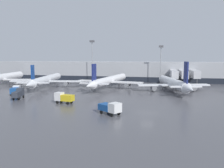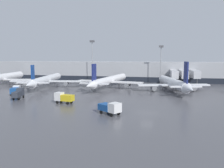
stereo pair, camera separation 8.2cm
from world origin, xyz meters
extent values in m
plane|color=#4C4C51|center=(0.00, 0.00, 0.00)|extent=(320.00, 320.00, 0.00)
cube|color=#9EA0A5|center=(0.00, 62.00, 4.50)|extent=(160.00, 16.00, 9.00)
cube|color=#1E232D|center=(0.00, 53.95, 1.20)|extent=(156.80, 0.10, 2.40)
cube|color=#BCBCC1|center=(8.39, 47.00, 4.60)|extent=(2.60, 13.99, 2.80)
cylinder|color=#3F4247|center=(8.39, 40.61, 1.60)|extent=(0.44, 0.44, 3.20)
cube|color=#BCBCC1|center=(12.01, 46.95, 4.60)|extent=(2.60, 14.10, 2.80)
cylinder|color=#3F4247|center=(12.01, 40.50, 1.60)|extent=(0.44, 0.44, 3.20)
cube|color=#BCBCC1|center=(16.50, 47.78, 4.60)|extent=(2.60, 12.45, 2.80)
cylinder|color=#3F4247|center=(16.50, 42.15, 1.60)|extent=(0.44, 0.44, 3.20)
cylinder|color=silver|center=(-39.01, 31.17, 2.90)|extent=(7.68, 28.59, 2.86)
cone|color=silver|center=(-41.71, 46.77, 2.90)|extent=(3.22, 3.57, 2.72)
cone|color=silver|center=(-36.22, 15.00, 2.90)|extent=(3.27, 4.67, 2.58)
cube|color=silver|center=(-38.89, 30.46, 2.33)|extent=(26.89, 6.89, 0.44)
cube|color=silver|center=(-36.78, 18.24, 3.19)|extent=(10.29, 3.03, 0.35)
cube|color=navy|center=(-36.78, 18.24, 6.31)|extent=(0.71, 2.13, 5.09)
cylinder|color=slate|center=(-46.31, 29.18, 1.46)|extent=(1.99, 2.80, 1.57)
cylinder|color=slate|center=(-31.47, 31.75, 1.46)|extent=(1.99, 2.80, 1.57)
cylinder|color=#2D2D33|center=(-40.59, 40.30, 0.81)|extent=(0.20, 0.20, 1.61)
cylinder|color=#2D2D33|center=(-43.01, 29.03, 0.81)|extent=(0.20, 0.20, 1.61)
cylinder|color=#2D2D33|center=(-34.53, 30.50, 0.81)|extent=(0.20, 0.20, 1.61)
cylinder|color=white|center=(-15.09, 34.04, 2.91)|extent=(7.28, 30.32, 2.75)
cone|color=white|center=(-12.59, 50.49, 2.91)|extent=(3.04, 3.38, 2.61)
cone|color=white|center=(-17.68, 17.04, 2.91)|extent=(3.07, 4.45, 2.47)
cube|color=white|center=(-15.21, 33.29, 2.36)|extent=(24.78, 6.66, 0.44)
cube|color=white|center=(-17.19, 20.28, 3.19)|extent=(9.50, 3.06, 0.35)
cube|color=navy|center=(-17.19, 20.28, 6.50)|extent=(0.76, 2.71, 5.53)
cylinder|color=slate|center=(-22.02, 34.33, 1.53)|extent=(1.99, 3.48, 1.51)
cylinder|color=slate|center=(-8.39, 32.25, 1.53)|extent=(1.99, 3.48, 1.51)
cylinder|color=#2D2D33|center=(-13.61, 43.76, 0.84)|extent=(0.20, 0.20, 1.68)
cylinder|color=#2D2D33|center=(-19.21, 33.13, 0.84)|extent=(0.20, 0.20, 1.68)
cylinder|color=#2D2D33|center=(-11.43, 31.95, 0.84)|extent=(0.20, 0.20, 1.68)
cylinder|color=silver|center=(6.99, 31.06, 2.72)|extent=(8.93, 24.74, 3.05)
cone|color=silver|center=(3.60, 44.69, 2.72)|extent=(3.62, 3.95, 2.90)
cone|color=silver|center=(10.53, 16.84, 2.72)|extent=(3.77, 5.10, 2.74)
cube|color=silver|center=(7.14, 30.46, 2.11)|extent=(23.66, 8.58, 0.44)
cube|color=silver|center=(9.74, 20.01, 3.02)|extent=(9.12, 3.78, 0.35)
cube|color=navy|center=(9.74, 20.01, 6.85)|extent=(0.99, 2.67, 6.43)
cylinder|color=slate|center=(0.71, 28.86, 1.18)|extent=(2.41, 3.56, 1.68)
cylinder|color=slate|center=(13.56, 32.06, 1.18)|extent=(2.41, 3.56, 1.68)
cylinder|color=#2D2D33|center=(5.05, 38.86, 0.67)|extent=(0.20, 0.20, 1.34)
cylinder|color=#2D2D33|center=(3.62, 28.94, 0.67)|extent=(0.20, 0.20, 1.34)
cylinder|color=#2D2D33|center=(10.96, 30.77, 0.67)|extent=(0.20, 0.20, 1.34)
cylinder|color=white|center=(-60.69, 34.24, 2.87)|extent=(7.11, 29.61, 3.24)
cone|color=white|center=(-62.88, 50.59, 2.87)|extent=(3.52, 3.94, 3.08)
cube|color=white|center=(-60.59, 33.51, 2.22)|extent=(25.18, 5.78, 0.44)
cylinder|color=slate|center=(-53.64, 34.44, 1.24)|extent=(2.13, 2.94, 1.78)
cylinder|color=#2D2D33|center=(-61.96, 43.72, 0.71)|extent=(0.20, 0.20, 1.41)
cylinder|color=#2D2D33|center=(-56.52, 33.31, 0.71)|extent=(0.20, 0.20, 1.41)
cube|color=#19478C|center=(-39.20, 12.22, 1.50)|extent=(2.93, 3.55, 1.61)
cube|color=silver|center=(-40.09, 14.52, 1.71)|extent=(2.41, 2.42, 2.02)
cylinder|color=black|center=(-40.94, 14.27, 0.35)|extent=(0.49, 0.74, 0.70)
cylinder|color=black|center=(-39.30, 14.91, 0.35)|extent=(0.49, 0.74, 0.70)
cylinder|color=black|center=(-39.83, 11.40, 0.35)|extent=(0.49, 0.74, 0.70)
cylinder|color=black|center=(-38.18, 12.04, 0.35)|extent=(0.49, 0.74, 0.70)
cube|color=#2D333D|center=(-34.74, 6.94, 1.42)|extent=(2.26, 3.34, 1.45)
cube|color=#333842|center=(-35.28, 9.34, 1.77)|extent=(1.91, 2.17, 2.13)
cylinder|color=black|center=(-36.01, 9.25, 0.35)|extent=(0.40, 0.74, 0.70)
cylinder|color=black|center=(-34.59, 9.57, 0.35)|extent=(0.40, 0.74, 0.70)
cylinder|color=black|center=(-35.33, 6.25, 0.35)|extent=(0.40, 0.74, 0.70)
cylinder|color=black|center=(-33.91, 6.57, 0.35)|extent=(0.40, 0.74, 0.70)
cube|color=gold|center=(-19.41, 4.91, 1.44)|extent=(3.16, 2.30, 1.48)
cube|color=silver|center=(-21.72, 5.28, 1.68)|extent=(2.04, 2.03, 1.97)
cylinder|color=black|center=(-21.93, 4.46, 0.35)|extent=(0.73, 0.36, 0.70)
cylinder|color=black|center=(-21.66, 6.12, 0.35)|extent=(0.73, 0.36, 0.70)
cylinder|color=black|center=(-19.03, 4.00, 0.35)|extent=(0.73, 0.36, 0.70)
cylinder|color=black|center=(-18.77, 5.66, 0.35)|extent=(0.73, 0.36, 0.70)
cube|color=#19478C|center=(-7.98, -2.12, 1.33)|extent=(3.71, 3.51, 1.25)
cube|color=silver|center=(-6.00, -3.50, 1.61)|extent=(2.70, 2.76, 1.82)
cylinder|color=black|center=(-5.38, -2.73, 0.35)|extent=(0.72, 0.61, 0.70)
cylinder|color=black|center=(-6.51, -4.35, 0.35)|extent=(0.72, 0.61, 0.70)
cylinder|color=black|center=(-7.85, -1.01, 0.35)|extent=(0.72, 0.61, 0.70)
cylinder|color=black|center=(-8.98, -2.63, 0.35)|extent=(0.72, 0.61, 0.70)
cone|color=orange|center=(-21.20, 11.08, 0.30)|extent=(0.47, 0.47, 0.60)
cylinder|color=gray|center=(-26.69, 49.74, 8.90)|extent=(0.30, 0.30, 17.81)
cube|color=#4C4C51|center=(-26.69, 49.74, 18.21)|extent=(1.80, 1.80, 0.80)
cylinder|color=gray|center=(3.10, 48.23, 7.61)|extent=(0.30, 0.30, 15.22)
cube|color=#4C4C51|center=(3.10, 48.23, 15.62)|extent=(1.80, 1.80, 0.80)
camera|label=1|loc=(1.88, -44.05, 11.37)|focal=35.00mm
camera|label=2|loc=(1.96, -44.03, 11.37)|focal=35.00mm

